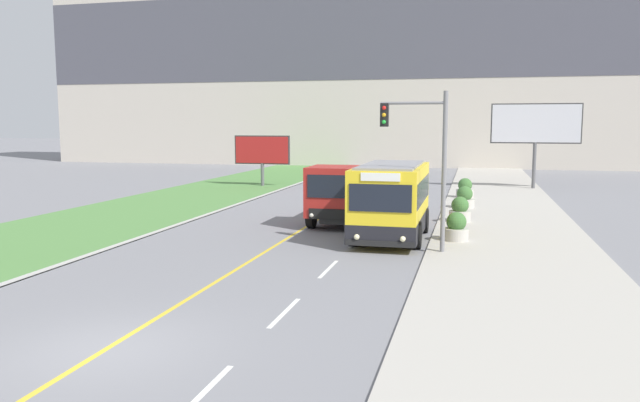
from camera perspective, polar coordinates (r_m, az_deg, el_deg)
ground_plane at (r=13.49m, az=-19.01°, el=-12.71°), size 300.00×300.00×0.00m
sidewalk_right at (r=11.58m, az=20.87°, el=-15.95°), size 6.00×140.00×0.08m
lane_marking_centre at (r=14.85m, az=-13.83°, el=-10.66°), size 2.88×140.00×0.01m
apartment_block_background at (r=68.36m, az=8.17°, el=13.96°), size 80.00×8.04×25.38m
city_bus at (r=24.19m, az=6.51°, el=-0.05°), size 2.61×5.88×2.93m
dump_truck at (r=27.41m, az=2.03°, el=0.53°), size 2.58×6.30×2.65m
traffic_light_mast at (r=21.61m, az=9.54°, el=4.57°), size 2.28×0.32×5.57m
billboard_large at (r=44.70m, az=19.12°, el=6.53°), size 5.86×0.24×5.81m
billboard_small at (r=44.72m, az=-5.31°, el=4.56°), size 4.08×0.24×3.61m
planter_round_near at (r=24.12m, az=12.35°, el=-2.41°), size 0.94×0.94×1.08m
planter_round_second at (r=28.79m, az=12.67°, el=-0.85°), size 0.97×0.97×1.13m
planter_round_third at (r=33.47m, az=13.08°, el=0.24°), size 1.03×1.03×1.15m
planter_round_far at (r=38.16m, az=13.12°, el=1.08°), size 1.03×1.03×1.16m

